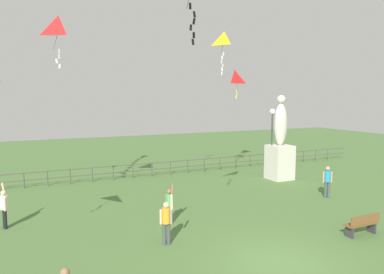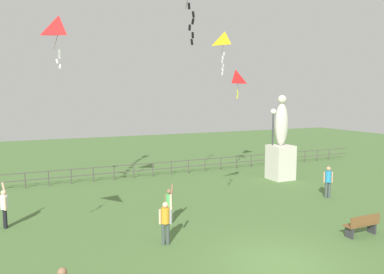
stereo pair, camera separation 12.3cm
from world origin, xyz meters
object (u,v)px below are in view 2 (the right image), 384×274
person_0 (165,220)px  person_1 (169,203)px  lamppost (273,128)px  park_bench (362,224)px  kite_5 (235,78)px  kite_2 (59,30)px  kite_4 (225,42)px  person_3 (4,206)px  person_2 (328,180)px  statue_monument (281,150)px

person_0 → person_1: person_0 is taller
lamppost → park_bench: (-2.81, -9.52, -2.86)m
park_bench → kite_5: (2.20, 13.25, 6.26)m
kite_2 → kite_5: (12.32, 5.07, -1.62)m
person_0 → kite_4: kite_4 is taller
person_3 → kite_2: size_ratio=0.81×
person_1 → kite_4: 10.21m
kite_2 → kite_5: kite_2 is taller
person_0 → person_3: bearing=141.5°
lamppost → person_0: (-10.02, -7.18, -2.39)m
park_bench → person_2: 5.39m
person_1 → kite_5: kite_5 is taller
lamppost → person_0: 12.56m
person_0 → kite_5: size_ratio=0.91×
statue_monument → lamppost: statue_monument is taller
person_3 → kite_2: 7.97m
statue_monument → lamppost: (-0.48, 0.24, 1.41)m
kite_5 → person_3: bearing=-156.0°
person_1 → kite_4: size_ratio=0.72×
person_2 → park_bench: bearing=-121.1°
person_0 → person_2: (9.98, 2.26, 0.04)m
person_1 → kite_5: (8.50, 8.88, 5.84)m
park_bench → kite_5: size_ratio=0.73×
statue_monument → park_bench: statue_monument is taller
person_0 → park_bench: bearing=-18.0°
statue_monument → person_3: bearing=-170.6°
person_0 → kite_4: (6.04, 6.54, 7.54)m
kite_4 → person_2: bearing=-47.4°
lamppost → kite_4: 6.54m
lamppost → park_bench: 10.33m
person_3 → kite_4: 13.89m
statue_monument → kite_5: (-1.09, 3.97, 4.81)m
park_bench → person_3: (-12.61, 6.64, 0.47)m
kite_4 → person_3: bearing=-168.9°
statue_monument → person_0: size_ratio=2.93×
person_1 → person_2: bearing=1.4°
person_2 → statue_monument: bearing=83.6°
kite_2 → statue_monument: bearing=4.7°
statue_monument → park_bench: (-3.30, -9.28, -1.46)m
person_2 → kite_5: (-0.56, 8.65, 5.75)m
statue_monument → lamppost: size_ratio=1.19×
person_2 → kite_4: (-3.94, 4.29, 7.50)m
kite_2 → kite_5: size_ratio=1.11×
person_1 → kite_2: kite_2 is taller
lamppost → kite_4: (-3.98, -0.64, 5.15)m
person_2 → kite_2: size_ratio=0.74×
statue_monument → person_2: bearing=-96.4°
park_bench → kite_4: 12.02m
statue_monument → kite_4: (-4.47, -0.39, 6.55)m
person_1 → kite_5: size_ratio=0.85×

